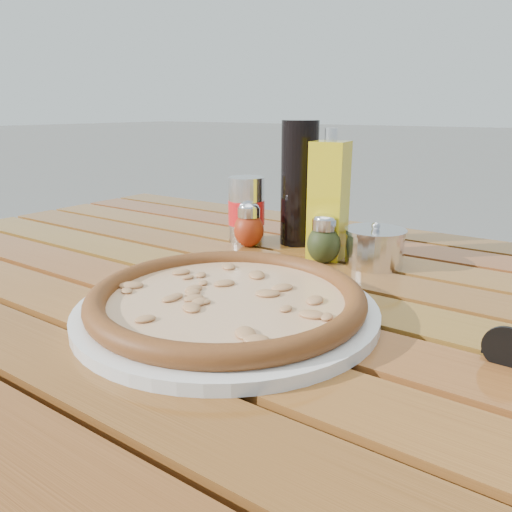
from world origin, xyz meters
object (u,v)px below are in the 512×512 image
Objects in this scene: pizza at (227,298)px; olive_oil_cruet at (329,200)px; oregano_shaker at (324,239)px; dark_bottle at (299,184)px; table at (248,327)px; pepper_shaker at (249,225)px; parmesan_tin at (374,247)px; soda_can at (246,210)px; plate at (227,310)px.

olive_oil_cruet is (-0.02, 0.29, 0.07)m from pizza.
dark_bottle reaches higher than oregano_shaker.
table is 0.24m from olive_oil_cruet.
parmesan_tin is (0.23, 0.02, -0.01)m from pepper_shaker.
oregano_shaker is 0.37× the size of dark_bottle.
dark_bottle is 0.10m from olive_oil_cruet.
soda_can is at bearing 178.19° from parmesan_tin.
plate is at bearing -65.09° from table.
pepper_shaker is at bearing -131.14° from dark_bottle.
pizza is at bearing -87.03° from olive_oil_cruet.
soda_can is at bearing 122.03° from pizza.
oregano_shaker is at bearing 91.37° from pizza.
oregano_shaker is 0.14m from dark_bottle.
dark_bottle is at bearing 106.46° from plate.
pepper_shaker reaches higher than pizza.
soda_can reaches higher than oregano_shaker.
soda_can is (-0.19, 0.30, 0.05)m from plate.
oregano_shaker is at bearing -40.41° from dark_bottle.
pizza reaches higher than plate.
pepper_shaker is at bearing -175.28° from parmesan_tin.
olive_oil_cruet reaches higher than pepper_shaker.
table is 0.21m from pepper_shaker.
soda_can is at bearing 132.38° from pepper_shaker.
dark_bottle is (-0.09, 0.08, 0.07)m from oregano_shaker.
olive_oil_cruet is (-0.02, 0.29, 0.09)m from plate.
parmesan_tin reaches higher than pizza.
dark_bottle is 0.19m from parmesan_tin.
pizza is at bearing -73.54° from dark_bottle.
olive_oil_cruet is (-0.01, 0.03, 0.06)m from oregano_shaker.
olive_oil_cruet reaches higher than plate.
pepper_shaker and oregano_shaker have the same top height.
olive_oil_cruet is at bearing 75.71° from table.
pepper_shaker is at bearing -173.14° from olive_oil_cruet.
dark_bottle is at bearing 139.59° from oregano_shaker.
pizza is (0.00, -0.00, 0.02)m from plate.
olive_oil_cruet is at bearing -31.36° from dark_bottle.
table is at bearing -78.69° from dark_bottle.
pepper_shaker is at bearing 125.29° from table.
table is 0.17m from pizza.
plate is 0.26m from oregano_shaker.
oregano_shaker is (0.16, -0.01, 0.00)m from pepper_shaker.
pizza is 0.30m from parmesan_tin.
pizza is at bearing -59.16° from pepper_shaker.
parmesan_tin reaches higher than table.
table is at bearing 114.91° from pizza.
table is at bearing -104.29° from olive_oil_cruet.
olive_oil_cruet reaches higher than table.
table is 0.26m from soda_can.
olive_oil_cruet is at bearing -3.09° from soda_can.
parmesan_tin is (0.07, 0.29, 0.01)m from pizza.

